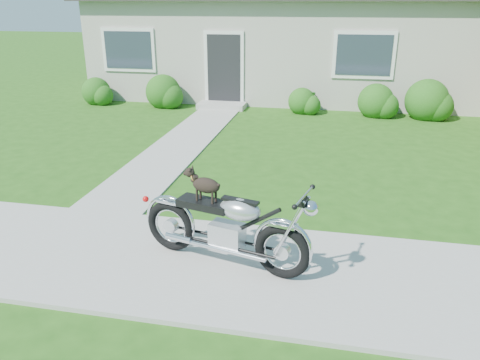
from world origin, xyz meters
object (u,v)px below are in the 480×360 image
(potted_plant_left, at_px, (163,96))
(potted_plant_right, at_px, (313,102))
(house, at_px, (287,27))
(motorcycle_with_dog, at_px, (226,226))

(potted_plant_left, bearing_deg, potted_plant_right, 0.00)
(potted_plant_left, height_order, potted_plant_right, potted_plant_right)
(house, distance_m, motorcycle_with_dog, 12.11)
(house, distance_m, potted_plant_right, 4.09)
(house, relative_size, motorcycle_with_dog, 5.76)
(potted_plant_right, bearing_deg, motorcycle_with_dog, -93.56)
(potted_plant_right, xyz_separation_m, motorcycle_with_dog, (-0.53, -8.54, 0.23))
(house, bearing_deg, motorcycle_with_dog, -86.80)
(motorcycle_with_dog, bearing_deg, house, 107.11)
(potted_plant_left, height_order, motorcycle_with_dog, motorcycle_with_dog)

